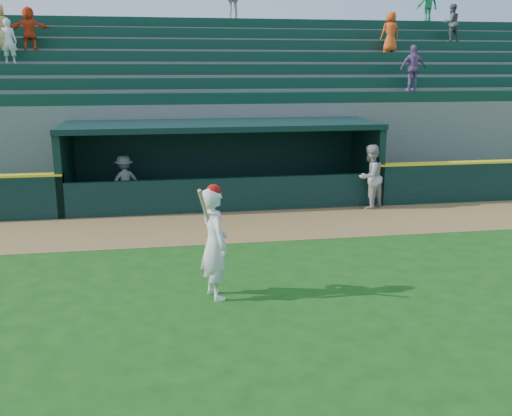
# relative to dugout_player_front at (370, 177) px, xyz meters

# --- Properties ---
(ground) EXTENTS (120.00, 120.00, 0.00)m
(ground) POSITION_rel_dugout_player_front_xyz_m (-4.18, -6.23, -0.94)
(ground) COLOR #184B12
(ground) RESTS_ON ground
(warning_track) EXTENTS (40.00, 3.00, 0.01)m
(warning_track) POSITION_rel_dugout_player_front_xyz_m (-4.18, -1.33, -0.94)
(warning_track) COLOR olive
(warning_track) RESTS_ON ground
(dugout_player_front) EXTENTS (1.16, 1.11, 1.89)m
(dugout_player_front) POSITION_rel_dugout_player_front_xyz_m (0.00, 0.00, 0.00)
(dugout_player_front) COLOR #ADADA8
(dugout_player_front) RESTS_ON ground
(dugout_player_inside) EXTENTS (1.14, 0.91, 1.54)m
(dugout_player_inside) POSITION_rel_dugout_player_front_xyz_m (-7.13, 1.47, -0.18)
(dugout_player_inside) COLOR #9D9D98
(dugout_player_inside) RESTS_ON ground
(dugout) EXTENTS (9.40, 2.80, 2.46)m
(dugout) POSITION_rel_dugout_player_front_xyz_m (-4.18, 1.77, 0.41)
(dugout) COLOR slate
(dugout) RESTS_ON ground
(stands) EXTENTS (34.50, 6.25, 7.61)m
(stands) POSITION_rel_dugout_player_front_xyz_m (-4.18, 6.34, 1.45)
(stands) COLOR slate
(stands) RESTS_ON ground
(batter_at_plate) EXTENTS (0.68, 0.89, 2.11)m
(batter_at_plate) POSITION_rel_dugout_player_front_xyz_m (-5.16, -5.97, 0.10)
(batter_at_plate) COLOR silver
(batter_at_plate) RESTS_ON ground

